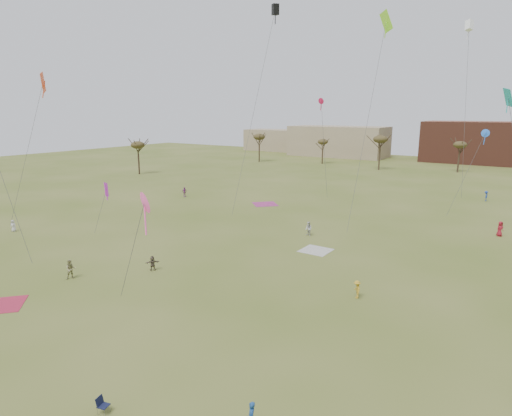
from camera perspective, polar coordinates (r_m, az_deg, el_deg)
The scene contains 18 objects.
ground at distance 35.84m, azimuth -10.92°, elevation -12.18°, with size 260.00×260.00×0.00m, color #465A1C.
flyer_near_left at distance 62.74m, azimuth -29.47°, elevation -2.06°, with size 0.72×0.47×1.48m, color silver.
spectator_fore_b at distance 42.95m, azimuth -23.32°, elevation -7.46°, with size 0.88×0.68×1.81m, color #969160.
spectator_fore_c at distance 42.69m, azimuth -13.54°, elevation -7.12°, with size 1.34×0.43×1.45m, color brown.
flyer_mid_b at distance 36.65m, azimuth 13.22°, elevation -10.44°, with size 0.97×0.56×1.50m, color gold.
spectator_mid_d at distance 77.81m, azimuth -9.45°, elevation 2.11°, with size 1.03×0.43×1.76m, color #8F3B88.
spectator_mid_e at distance 53.12m, azimuth 6.98°, elevation -2.75°, with size 0.86×0.67×1.76m, color #BDBDBD.
flyer_far_b at distance 60.41m, azimuth 29.59°, elevation -2.41°, with size 0.91×0.59×1.86m, color maroon.
flyer_far_c at distance 82.93m, azimuth 28.15°, elevation 1.41°, with size 1.12×0.64×1.73m, color navy.
blanket_red at distance 40.12m, azimuth -30.63°, elevation -11.03°, with size 3.21×3.21×0.03m, color #AD223E.
blanket_cream at distance 47.92m, azimuth 7.93°, elevation -5.59°, with size 3.11×3.11×0.03m, color beige.
blanket_plum at distance 70.79m, azimuth 1.20°, elevation 0.51°, with size 3.75×3.75×0.03m, color #A03174.
camp_chair_center at distance 25.21m, azimuth -19.54°, elevation -23.72°, with size 0.65×0.61×0.87m.
kites_aloft at distance 58.81m, azimuth 14.19°, elevation 19.83°, with size 69.76×59.84×27.88m.
tree_line at distance 105.58m, azimuth 19.41°, elevation 7.71°, with size 117.44×49.32×8.91m.
building_tan at distance 150.00m, azimuth 10.82°, elevation 8.67°, with size 32.00×14.00×10.00m, color #937F60.
building_brick at distance 144.33m, azimuth 26.56°, elevation 7.82°, with size 26.00×16.00×12.00m, color brown.
building_tan_west at distance 169.98m, azimuth 2.30°, elevation 8.99°, with size 20.00×12.00×8.00m, color #937F60.
Camera 1 is at (23.18, -22.90, 14.93)m, focal length 30.22 mm.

